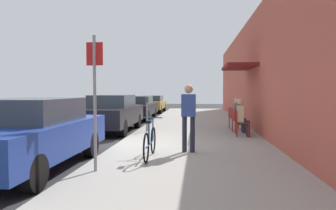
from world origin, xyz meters
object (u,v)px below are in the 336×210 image
(parked_car_3, at_px, (152,103))
(street_sign, at_px, (95,92))
(seated_patron_0, at_px, (242,116))
(parking_meter, at_px, (147,111))
(seated_patron_1, at_px, (238,114))
(parked_car_0, at_px, (32,133))
(cafe_chair_1, at_px, (237,119))
(bicycle_0, at_px, (150,142))
(pedestrian_standing, at_px, (189,113))
(parked_car_2, at_px, (137,107))
(cafe_chair_2, at_px, (233,117))
(parked_car_1, at_px, (112,113))
(cafe_chair_0, at_px, (240,122))

(parked_car_3, relative_size, street_sign, 1.69)
(seated_patron_0, bearing_deg, parking_meter, 163.58)
(seated_patron_0, height_order, seated_patron_1, same)
(parked_car_0, relative_size, cafe_chair_1, 5.06)
(bicycle_0, distance_m, cafe_chair_1, 5.16)
(parked_car_3, distance_m, pedestrian_standing, 15.97)
(parking_meter, xyz_separation_m, seated_patron_0, (3.40, -1.00, -0.07))
(parked_car_0, xyz_separation_m, parked_car_2, (0.00, 11.39, -0.07))
(street_sign, distance_m, pedestrian_standing, 2.70)
(seated_patron_0, height_order, cafe_chair_1, seated_patron_0)
(bicycle_0, bearing_deg, pedestrian_standing, 41.64)
(bicycle_0, xyz_separation_m, cafe_chair_2, (2.52, 5.57, 0.14))
(parked_car_0, height_order, bicycle_0, parked_car_0)
(parked_car_2, distance_m, cafe_chair_1, 7.78)
(parking_meter, bearing_deg, parked_car_1, 156.62)
(parking_meter, distance_m, cafe_chair_1, 3.35)
(street_sign, xyz_separation_m, cafe_chair_1, (3.39, 5.73, -1.02))
(parked_car_1, xyz_separation_m, cafe_chair_2, (4.89, 0.30, -0.14))
(parked_car_3, height_order, pedestrian_standing, pedestrian_standing)
(seated_patron_0, relative_size, cafe_chair_1, 1.48)
(parked_car_3, bearing_deg, seated_patron_0, -68.87)
(bicycle_0, xyz_separation_m, cafe_chair_0, (2.51, 3.60, 0.14))
(parked_car_0, bearing_deg, bicycle_0, 19.22)
(cafe_chair_2, bearing_deg, parked_car_2, 134.45)
(parked_car_0, bearing_deg, pedestrian_standing, 26.22)
(parked_car_3, height_order, cafe_chair_1, parked_car_3)
(cafe_chair_2, bearing_deg, parked_car_3, 114.31)
(bicycle_0, relative_size, seated_patron_1, 1.33)
(parked_car_1, distance_m, bicycle_0, 5.79)
(parked_car_1, bearing_deg, seated_patron_0, -18.67)
(parked_car_1, relative_size, cafe_chair_2, 5.06)
(cafe_chair_0, xyz_separation_m, cafe_chair_2, (0.00, 1.97, 0.00))
(seated_patron_0, bearing_deg, cafe_chair_2, 91.70)
(parked_car_3, distance_m, cafe_chair_2, 11.88)
(street_sign, xyz_separation_m, cafe_chair_0, (3.39, 4.84, -1.02))
(bicycle_0, bearing_deg, street_sign, -125.30)
(parked_car_1, height_order, bicycle_0, parked_car_1)
(parked_car_1, relative_size, bicycle_0, 2.57)
(seated_patron_1, bearing_deg, cafe_chair_0, -93.80)
(parked_car_0, relative_size, pedestrian_standing, 2.59)
(parked_car_3, bearing_deg, parked_car_0, -90.00)
(seated_patron_1, xyz_separation_m, pedestrian_standing, (-1.71, -3.74, 0.30))
(parked_car_0, xyz_separation_m, pedestrian_standing, (3.23, 1.59, 0.35))
(parked_car_1, xyz_separation_m, cafe_chair_0, (4.89, -1.67, -0.14))
(parked_car_0, distance_m, parked_car_3, 17.23)
(parked_car_1, xyz_separation_m, parked_car_2, (0.00, 5.29, -0.06))
(parked_car_2, relative_size, cafe_chair_0, 5.06)
(bicycle_0, height_order, seated_patron_1, seated_patron_1)
(parking_meter, xyz_separation_m, seated_patron_1, (3.40, -0.09, -0.07))
(street_sign, bearing_deg, parking_meter, 89.51)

